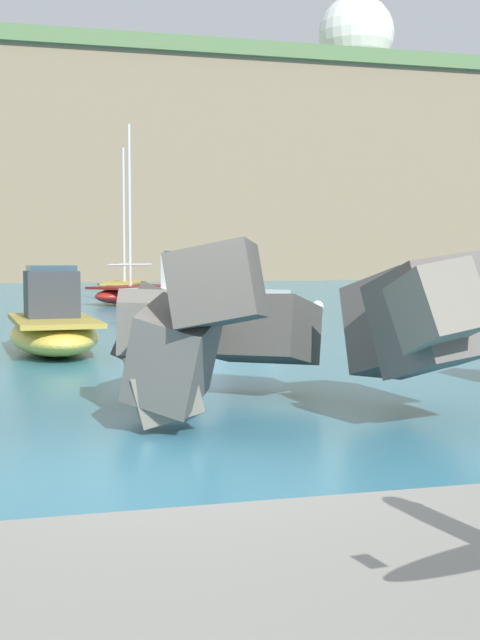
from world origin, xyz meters
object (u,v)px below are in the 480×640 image
object	(u,v)px
mooring_buoy_middle	(65,301)
station_building_annex	(18,69)
boat_near_right	(53,326)
boat_far_centre	(123,287)
station_building_central	(127,69)
boat_far_left	(203,303)
station_building_east	(66,59)
mooring_buoy_inner	(318,307)
boat_near_left	(136,293)
radar_dome	(356,40)

from	to	relation	value
mooring_buoy_middle	station_building_annex	distance (m)	62.09
boat_near_right	boat_far_centre	xyz separation A→B (m)	(5.03, 25.75, -0.13)
station_building_central	boat_far_left	bearing A→B (deg)	-96.58
station_building_annex	station_building_central	bearing A→B (deg)	-13.50
mooring_buoy_middle	station_building_east	bearing A→B (deg)	85.31
mooring_buoy_middle	station_building_central	world-z (taller)	station_building_central
mooring_buoy_inner	mooring_buoy_middle	xyz separation A→B (m)	(-8.40, 6.70, 0.00)
boat_far_centre	station_building_annex	bearing A→B (deg)	94.17
boat_near_left	mooring_buoy_inner	bearing A→B (deg)	-54.04
boat_far_centre	station_building_east	bearing A→B (deg)	89.01
boat_near_right	station_building_central	size ratio (longest dim) A/B	0.77
boat_near_left	radar_dome	distance (m)	63.82
boat_near_right	boat_far_left	world-z (taller)	boat_far_left
boat_near_left	boat_far_left	size ratio (longest dim) A/B	1.56
mooring_buoy_middle	station_building_east	xyz separation A→B (m)	(4.26, 51.96, 20.86)
boat_near_left	boat_far_centre	xyz separation A→B (m)	(0.51, 7.41, -0.03)
station_building_central	boat_near_left	bearing A→B (deg)	-98.02
boat_far_centre	mooring_buoy_middle	xyz separation A→B (m)	(-3.51, -8.15, -0.22)
radar_dome	station_building_east	xyz separation A→B (m)	(-29.83, 0.97, -3.47)
boat_far_left	mooring_buoy_middle	bearing A→B (deg)	103.40
boat_far_left	station_building_east	size ratio (longest dim) A/B	0.79
boat_near_left	station_building_east	size ratio (longest dim) A/B	1.23
station_building_central	mooring_buoy_inner	bearing A→B (deg)	-92.17
mooring_buoy_middle	radar_dome	size ratio (longest dim) A/B	0.04
station_building_central	station_building_annex	distance (m)	11.24
boat_far_left	station_building_east	xyz separation A→B (m)	(1.35, 64.19, 20.35)
station_building_east	boat_near_right	bearing A→B (deg)	-94.75
boat_near_left	mooring_buoy_middle	distance (m)	3.10
mooring_buoy_middle	station_building_central	bearing A→B (deg)	79.09
boat_near_right	mooring_buoy_inner	world-z (taller)	boat_near_right
boat_near_left	boat_near_right	world-z (taller)	boat_near_left
boat_far_left	mooring_buoy_inner	bearing A→B (deg)	45.23
boat_near_left	station_building_east	distance (m)	55.23
boat_far_left	radar_dome	xyz separation A→B (m)	(31.18, 63.22, 23.83)
mooring_buoy_middle	boat_near_right	bearing A→B (deg)	-94.94
mooring_buoy_middle	station_building_annex	bearing A→B (deg)	90.16
boat_near_left	station_building_annex	xyz separation A→B (m)	(-3.16, 57.71, 20.72)
boat_near_right	boat_far_left	size ratio (longest dim) A/B	0.86
boat_near_right	station_building_central	distance (m)	77.28
radar_dome	station_building_annex	bearing A→B (deg)	167.73
boat_far_left	station_building_central	distance (m)	71.52
boat_near_right	station_building_east	world-z (taller)	station_building_east
mooring_buoy_inner	boat_near_left	bearing A→B (deg)	125.96
boat_far_left	radar_dome	world-z (taller)	radar_dome
mooring_buoy_inner	mooring_buoy_middle	world-z (taller)	same
radar_dome	station_building_central	xyz separation A→B (m)	(-23.33, 4.83, -3.25)
mooring_buoy_inner	station_building_annex	size ratio (longest dim) A/B	0.06
mooring_buoy_inner	station_building_east	xyz separation A→B (m)	(-4.13, 58.66, 20.86)
boat_far_left	mooring_buoy_inner	size ratio (longest dim) A/B	10.88
boat_far_left	mooring_buoy_middle	world-z (taller)	boat_far_left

